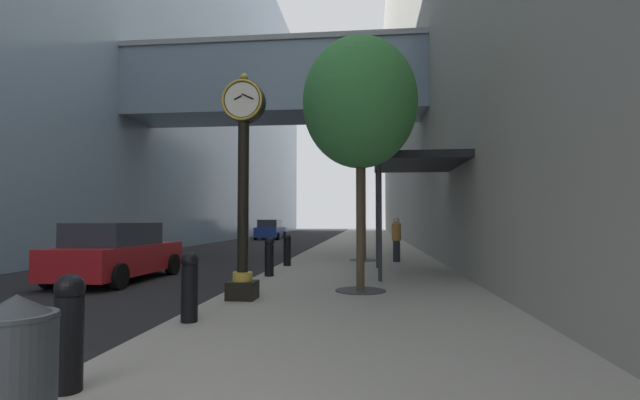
{
  "coord_description": "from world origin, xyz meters",
  "views": [
    {
      "loc": [
        3.08,
        -1.35,
        1.7
      ],
      "look_at": [
        0.86,
        19.63,
        2.61
      ],
      "focal_mm": 25.39,
      "sensor_mm": 36.0,
      "label": 1
    }
  ],
  "objects": [
    {
      "name": "street_clock",
      "position": [
        0.62,
        7.35,
        2.6
      ],
      "size": [
        0.84,
        0.55,
        4.48
      ],
      "color": "black",
      "rests_on": "sidewalk_right"
    },
    {
      "name": "building_block_right",
      "position": [
        10.2,
        30.0,
        16.33
      ],
      "size": [
        9.0,
        80.0,
        32.66
      ],
      "color": "gray",
      "rests_on": "ground"
    },
    {
      "name": "street_tree_near",
      "position": [
        2.91,
        8.62,
        4.27
      ],
      "size": [
        2.54,
        2.54,
        5.62
      ],
      "color": "#333335",
      "rests_on": "sidewalk_right"
    },
    {
      "name": "trash_bin",
      "position": [
        0.7,
        1.51,
        0.68
      ],
      "size": [
        0.53,
        0.53,
        1.05
      ],
      "color": "#383D42",
      "rests_on": "sidewalk_right"
    },
    {
      "name": "storefront_awning",
      "position": [
        4.46,
        11.84,
        3.28
      ],
      "size": [
        2.4,
        3.6,
        3.3
      ],
      "color": "black",
      "rests_on": "sidewalk_right"
    },
    {
      "name": "car_red_mid",
      "position": [
        -3.82,
        10.51,
        0.78
      ],
      "size": [
        2.04,
        4.41,
        1.61
      ],
      "color": "#AD191E",
      "rests_on": "ground"
    },
    {
      "name": "car_blue_near",
      "position": [
        -5.31,
        37.04,
        0.82
      ],
      "size": [
        2.12,
        4.42,
        1.7
      ],
      "color": "navy",
      "rests_on": "ground"
    },
    {
      "name": "street_tree_mid_near",
      "position": [
        2.91,
        16.12,
        5.4
      ],
      "size": [
        2.78,
        2.78,
        6.88
      ],
      "color": "#333335",
      "rests_on": "sidewalk_right"
    },
    {
      "name": "pedestrian_walking",
      "position": [
        4.13,
        15.61,
        1.01
      ],
      "size": [
        0.48,
        0.48,
        1.65
      ],
      "color": "#23232D",
      "rests_on": "sidewalk_right"
    },
    {
      "name": "bollard_nearest",
      "position": [
        0.36,
        2.55,
        0.7
      ],
      "size": [
        0.27,
        0.27,
        1.06
      ],
      "color": "black",
      "rests_on": "sidewalk_right"
    },
    {
      "name": "bollard_second",
      "position": [
        0.36,
        5.35,
        0.7
      ],
      "size": [
        0.27,
        0.27,
        1.06
      ],
      "color": "black",
      "rests_on": "sidewalk_right"
    },
    {
      "name": "ground_plane",
      "position": [
        0.0,
        27.0,
        0.0
      ],
      "size": [
        110.0,
        110.0,
        0.0
      ],
      "primitive_type": "plane",
      "color": "black",
      "rests_on": "ground"
    },
    {
      "name": "sidewalk_right",
      "position": [
        2.85,
        30.0,
        0.07
      ],
      "size": [
        5.7,
        80.0,
        0.14
      ],
      "primitive_type": "cube",
      "color": "#9E998E",
      "rests_on": "ground"
    },
    {
      "name": "bollard_fifth",
      "position": [
        0.36,
        13.77,
        0.7
      ],
      "size": [
        0.27,
        0.27,
        1.06
      ],
      "color": "black",
      "rests_on": "sidewalk_right"
    },
    {
      "name": "bollard_fourth",
      "position": [
        0.36,
        10.96,
        0.7
      ],
      "size": [
        0.27,
        0.27,
        1.06
      ],
      "color": "black",
      "rests_on": "sidewalk_right"
    },
    {
      "name": "building_block_left",
      "position": [
        -12.67,
        29.92,
        14.62
      ],
      "size": [
        23.25,
        80.0,
        29.34
      ],
      "color": "#758EA8",
      "rests_on": "ground"
    }
  ]
}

